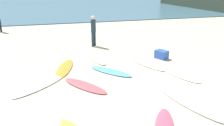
{
  "coord_description": "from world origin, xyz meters",
  "views": [
    {
      "loc": [
        -3.73,
        -6.47,
        3.66
      ],
      "look_at": [
        -1.25,
        2.81,
        0.3
      ],
      "focal_mm": 38.58,
      "sensor_mm": 36.0,
      "label": 1
    }
  ],
  "objects_px": {
    "surfboard_2": "(191,104)",
    "surfboard_7": "(65,68)",
    "surfboard_5": "(94,57)",
    "surfboard_0": "(85,86)",
    "surfboard_6": "(180,75)",
    "surfboard_1": "(149,65)",
    "beachgoer_near": "(93,29)",
    "beach_cooler": "(162,54)",
    "surfboard_3": "(111,71)",
    "surfboard_9": "(40,85)"
  },
  "relations": [
    {
      "from": "surfboard_6",
      "to": "beachgoer_near",
      "type": "distance_m",
      "value": 5.93
    },
    {
      "from": "surfboard_0",
      "to": "surfboard_7",
      "type": "relative_size",
      "value": 0.88
    },
    {
      "from": "surfboard_3",
      "to": "surfboard_9",
      "type": "height_order",
      "value": "surfboard_3"
    },
    {
      "from": "surfboard_1",
      "to": "surfboard_3",
      "type": "relative_size",
      "value": 0.99
    },
    {
      "from": "surfboard_0",
      "to": "surfboard_7",
      "type": "xyz_separation_m",
      "value": [
        -0.56,
        2.02,
        -0.0
      ]
    },
    {
      "from": "surfboard_5",
      "to": "surfboard_9",
      "type": "relative_size",
      "value": 1.06
    },
    {
      "from": "surfboard_3",
      "to": "surfboard_7",
      "type": "relative_size",
      "value": 0.86
    },
    {
      "from": "surfboard_6",
      "to": "surfboard_7",
      "type": "distance_m",
      "value": 4.83
    },
    {
      "from": "surfboard_7",
      "to": "beachgoer_near",
      "type": "height_order",
      "value": "beachgoer_near"
    },
    {
      "from": "surfboard_5",
      "to": "surfboard_3",
      "type": "bearing_deg",
      "value": 88.77
    },
    {
      "from": "surfboard_6",
      "to": "beach_cooler",
      "type": "height_order",
      "value": "beach_cooler"
    },
    {
      "from": "surfboard_0",
      "to": "surfboard_9",
      "type": "height_order",
      "value": "surfboard_0"
    },
    {
      "from": "beach_cooler",
      "to": "surfboard_1",
      "type": "bearing_deg",
      "value": -141.98
    },
    {
      "from": "surfboard_0",
      "to": "beach_cooler",
      "type": "relative_size",
      "value": 3.54
    },
    {
      "from": "surfboard_5",
      "to": "surfboard_7",
      "type": "height_order",
      "value": "surfboard_5"
    },
    {
      "from": "surfboard_1",
      "to": "surfboard_0",
      "type": "bearing_deg",
      "value": 2.83
    },
    {
      "from": "surfboard_2",
      "to": "surfboard_0",
      "type": "bearing_deg",
      "value": 127.18
    },
    {
      "from": "surfboard_1",
      "to": "surfboard_3",
      "type": "height_order",
      "value": "surfboard_3"
    },
    {
      "from": "beachgoer_near",
      "to": "surfboard_0",
      "type": "bearing_deg",
      "value": -150.76
    },
    {
      "from": "surfboard_0",
      "to": "surfboard_5",
      "type": "height_order",
      "value": "surfboard_5"
    },
    {
      "from": "surfboard_2",
      "to": "surfboard_3",
      "type": "relative_size",
      "value": 1.28
    },
    {
      "from": "surfboard_0",
      "to": "surfboard_3",
      "type": "height_order",
      "value": "surfboard_3"
    },
    {
      "from": "surfboard_2",
      "to": "surfboard_5",
      "type": "xyz_separation_m",
      "value": [
        -1.98,
        5.37,
        -0.0
      ]
    },
    {
      "from": "surfboard_3",
      "to": "surfboard_6",
      "type": "xyz_separation_m",
      "value": [
        2.58,
        -1.11,
        -0.01
      ]
    },
    {
      "from": "surfboard_2",
      "to": "surfboard_7",
      "type": "bearing_deg",
      "value": 113.47
    },
    {
      "from": "surfboard_0",
      "to": "surfboard_5",
      "type": "bearing_deg",
      "value": -142.42
    },
    {
      "from": "beachgoer_near",
      "to": "surfboard_1",
      "type": "bearing_deg",
      "value": -111.95
    },
    {
      "from": "surfboard_0",
      "to": "surfboard_9",
      "type": "relative_size",
      "value": 0.85
    },
    {
      "from": "surfboard_7",
      "to": "surfboard_2",
      "type": "bearing_deg",
      "value": 145.87
    },
    {
      "from": "beach_cooler",
      "to": "surfboard_2",
      "type": "bearing_deg",
      "value": -104.54
    },
    {
      "from": "surfboard_7",
      "to": "surfboard_3",
      "type": "bearing_deg",
      "value": 169.64
    },
    {
      "from": "surfboard_3",
      "to": "surfboard_7",
      "type": "bearing_deg",
      "value": 113.94
    },
    {
      "from": "surfboard_0",
      "to": "surfboard_5",
      "type": "relative_size",
      "value": 0.8
    },
    {
      "from": "surfboard_6",
      "to": "surfboard_7",
      "type": "height_order",
      "value": "surfboard_6"
    },
    {
      "from": "surfboard_6",
      "to": "beachgoer_near",
      "type": "bearing_deg",
      "value": -85.4
    },
    {
      "from": "surfboard_5",
      "to": "beachgoer_near",
      "type": "xyz_separation_m",
      "value": [
        0.37,
        2.11,
        0.94
      ]
    },
    {
      "from": "surfboard_9",
      "to": "beach_cooler",
      "type": "relative_size",
      "value": 4.15
    },
    {
      "from": "surfboard_2",
      "to": "surfboard_9",
      "type": "distance_m",
      "value": 5.21
    },
    {
      "from": "beachgoer_near",
      "to": "surfboard_9",
      "type": "bearing_deg",
      "value": -167.31
    },
    {
      "from": "surfboard_2",
      "to": "surfboard_3",
      "type": "height_order",
      "value": "same"
    },
    {
      "from": "beach_cooler",
      "to": "surfboard_3",
      "type": "bearing_deg",
      "value": -158.15
    },
    {
      "from": "beachgoer_near",
      "to": "beach_cooler",
      "type": "distance_m",
      "value": 4.18
    },
    {
      "from": "surfboard_0",
      "to": "surfboard_2",
      "type": "xyz_separation_m",
      "value": [
        2.95,
        -2.17,
        0.0
      ]
    },
    {
      "from": "surfboard_3",
      "to": "beach_cooler",
      "type": "bearing_deg",
      "value": -17.91
    },
    {
      "from": "surfboard_5",
      "to": "surfboard_0",
      "type": "bearing_deg",
      "value": 64.11
    },
    {
      "from": "surfboard_3",
      "to": "beachgoer_near",
      "type": "distance_m",
      "value": 4.29
    },
    {
      "from": "surfboard_6",
      "to": "surfboard_5",
      "type": "bearing_deg",
      "value": -68.64
    },
    {
      "from": "surfboard_6",
      "to": "surfboard_1",
      "type": "bearing_deg",
      "value": -84.01
    },
    {
      "from": "surfboard_3",
      "to": "surfboard_7",
      "type": "distance_m",
      "value": 2.02
    },
    {
      "from": "surfboard_0",
      "to": "surfboard_7",
      "type": "height_order",
      "value": "surfboard_0"
    }
  ]
}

